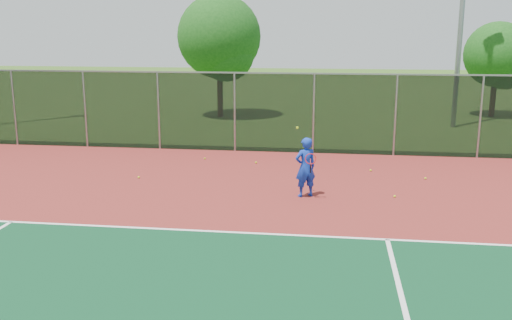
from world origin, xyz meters
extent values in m
plane|color=#305719|center=(0.00, 0.00, 0.00)|extent=(120.00, 120.00, 0.00)
cube|color=maroon|center=(0.00, 2.00, 0.01)|extent=(30.00, 20.00, 0.02)
cube|color=white|center=(2.00, 3.00, 0.03)|extent=(22.00, 0.10, 0.00)
cube|color=black|center=(0.00, 12.00, 1.52)|extent=(30.00, 0.04, 3.00)
cube|color=gray|center=(0.00, 12.00, 3.02)|extent=(30.00, 0.06, 0.06)
imported|color=#1234AF|center=(0.00, 6.18, 0.86)|extent=(0.73, 0.65, 1.69)
cylinder|color=black|center=(0.15, 5.93, 0.89)|extent=(0.03, 0.15, 0.27)
torus|color=#A51414|center=(0.15, 5.83, 1.19)|extent=(0.30, 0.13, 0.29)
sphere|color=#BCDA19|center=(-0.25, 6.28, 1.96)|extent=(0.07, 0.07, 0.07)
sphere|color=#BCDA19|center=(-5.30, 7.46, 0.06)|extent=(0.07, 0.07, 0.07)
sphere|color=#BCDA19|center=(2.01, 9.36, 0.06)|extent=(0.07, 0.07, 0.07)
sphere|color=#BCDA19|center=(-1.91, 9.98, 0.06)|extent=(0.07, 0.07, 0.07)
sphere|color=#BCDA19|center=(-3.83, 10.36, 0.06)|extent=(0.07, 0.07, 0.07)
sphere|color=#BCDA19|center=(2.49, 6.39, 0.06)|extent=(0.07, 0.07, 0.07)
sphere|color=#BCDA19|center=(3.65, 8.54, 0.06)|extent=(0.07, 0.07, 0.07)
cylinder|color=#352513|center=(-5.30, 20.70, 1.23)|extent=(0.30, 0.30, 2.46)
sphere|color=#144713|center=(-5.30, 20.70, 4.24)|extent=(4.38, 4.38, 4.38)
sphere|color=#144713|center=(-4.90, 20.40, 3.42)|extent=(3.01, 3.01, 3.01)
cylinder|color=#352513|center=(9.22, 22.70, 0.96)|extent=(0.30, 0.30, 1.93)
sphere|color=#144713|center=(9.22, 22.70, 3.32)|extent=(3.42, 3.42, 3.42)
sphere|color=#144713|center=(9.62, 22.40, 2.67)|extent=(2.35, 2.35, 2.35)
camera|label=1|loc=(0.70, -9.28, 4.62)|focal=40.00mm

